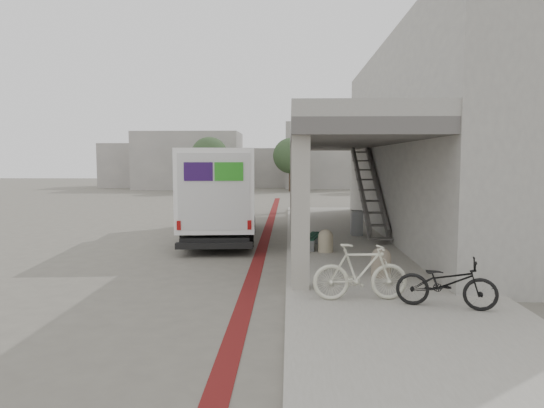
{
  "coord_description": "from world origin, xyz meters",
  "views": [
    {
      "loc": [
        1.86,
        -13.59,
        2.82
      ],
      "look_at": [
        1.38,
        -0.18,
        1.6
      ],
      "focal_mm": 32.0,
      "sensor_mm": 36.0,
      "label": 1
    }
  ],
  "objects_px": {
    "fedex_truck": "(221,191)",
    "bicycle_black": "(446,283)",
    "bench": "(313,239)",
    "bicycle_cream": "(360,272)",
    "utility_cabinet": "(357,223)"
  },
  "relations": [
    {
      "from": "fedex_truck",
      "to": "bicycle_black",
      "type": "xyz_separation_m",
      "value": [
        5.35,
        -8.59,
        -1.1
      ]
    },
    {
      "from": "bench",
      "to": "bicycle_cream",
      "type": "relative_size",
      "value": 0.89
    },
    {
      "from": "bench",
      "to": "bicycle_black",
      "type": "relative_size",
      "value": 0.93
    },
    {
      "from": "bench",
      "to": "bicycle_cream",
      "type": "distance_m",
      "value": 5.68
    },
    {
      "from": "bench",
      "to": "utility_cabinet",
      "type": "distance_m",
      "value": 3.09
    },
    {
      "from": "bicycle_black",
      "to": "bicycle_cream",
      "type": "bearing_deg",
      "value": 89.77
    },
    {
      "from": "bicycle_cream",
      "to": "bench",
      "type": "bearing_deg",
      "value": 1.86
    },
    {
      "from": "bicycle_cream",
      "to": "fedex_truck",
      "type": "bearing_deg",
      "value": 20.72
    },
    {
      "from": "bicycle_black",
      "to": "bicycle_cream",
      "type": "relative_size",
      "value": 0.96
    },
    {
      "from": "fedex_truck",
      "to": "bicycle_black",
      "type": "bearing_deg",
      "value": -62.96
    },
    {
      "from": "fedex_truck",
      "to": "bicycle_cream",
      "type": "distance_m",
      "value": 9.07
    },
    {
      "from": "fedex_truck",
      "to": "utility_cabinet",
      "type": "height_order",
      "value": "fedex_truck"
    },
    {
      "from": "utility_cabinet",
      "to": "bicycle_cream",
      "type": "height_order",
      "value": "bicycle_cream"
    },
    {
      "from": "fedex_truck",
      "to": "utility_cabinet",
      "type": "bearing_deg",
      "value": -4.12
    },
    {
      "from": "bicycle_cream",
      "to": "bicycle_black",
      "type": "bearing_deg",
      "value": -110.76
    }
  ]
}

